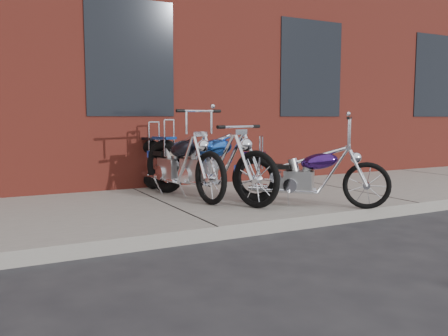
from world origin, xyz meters
TOP-DOWN VIEW (x-y plane):
  - ground at (0.00, 0.00)m, footprint 120.00×120.00m
  - sidewalk at (0.00, 1.50)m, footprint 22.00×3.00m
  - building_brick at (0.00, 8.00)m, footprint 22.00×10.00m
  - chopper_purple at (1.53, 0.55)m, footprint 1.49×1.52m
  - chopper_blue at (0.58, 1.59)m, footprint 0.98×2.42m
  - chopper_third at (0.37, 2.07)m, footprint 0.60×2.43m

SIDE VIEW (x-z plane):
  - ground at x=0.00m, z-range 0.00..0.00m
  - sidewalk at x=0.00m, z-range 0.00..0.15m
  - chopper_purple at x=1.53m, z-range -0.05..1.09m
  - chopper_third at x=0.37m, z-range -0.03..1.21m
  - chopper_blue at x=0.58m, z-range 0.06..1.15m
  - building_brick at x=0.00m, z-range 0.00..8.00m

